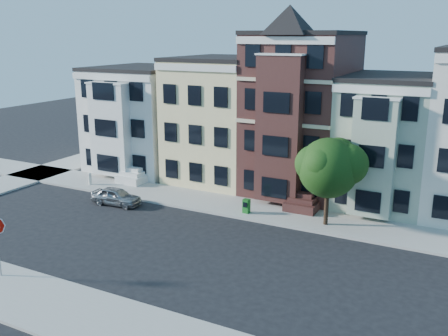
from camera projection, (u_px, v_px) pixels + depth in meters
The scene contains 11 objects.
ground at pixel (213, 257), 27.80m from camera, with size 120.00×120.00×0.00m, color black.
far_sidewalk at pixel (268, 212), 34.64m from camera, with size 60.00×4.00×0.15m, color #9E9B93.
near_sidewalk at pixel (122, 329), 20.93m from camera, with size 60.00×4.00×0.15m, color #9E9B93.
house_white at pixel (145, 119), 45.76m from camera, with size 8.00×9.00×9.00m, color silver.
house_yellow at pixel (223, 121), 42.06m from camera, with size 7.00×9.00×10.00m, color #F4DF9B.
house_brown at pixel (302, 115), 38.68m from camera, with size 7.00×9.00×12.00m, color #401F1B.
house_green at pixel (387, 142), 36.17m from camera, with size 6.00×9.00×9.00m, color #9BA992.
street_tree at pixel (328, 172), 31.36m from camera, with size 6.03×6.03×7.02m, color #1E4812, non-canonical shape.
parked_car at pixel (116, 196), 36.28m from camera, with size 1.51×3.75×1.28m, color gray.
newspaper_box at pixel (246, 206), 34.22m from camera, with size 0.44×0.39×0.98m, color #16621D.
fire_hydrant at pixel (90, 180), 40.79m from camera, with size 0.28×0.28×0.78m, color beige.
Camera 1 is at (12.34, -22.41, 12.00)m, focal length 40.00 mm.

